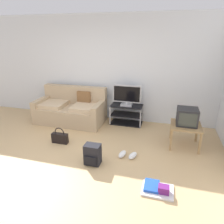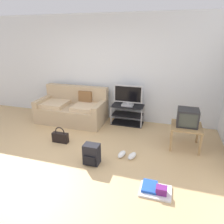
{
  "view_description": "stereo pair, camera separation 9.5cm",
  "coord_description": "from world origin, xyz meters",
  "px_view_note": "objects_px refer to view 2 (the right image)",
  "views": [
    {
      "loc": [
        1.74,
        -2.74,
        2.18
      ],
      "look_at": [
        0.72,
        0.97,
        0.74
      ],
      "focal_mm": 32.74,
      "sensor_mm": 36.0,
      "label": 1
    },
    {
      "loc": [
        1.83,
        -2.72,
        2.18
      ],
      "look_at": [
        0.72,
        0.97,
        0.74
      ],
      "focal_mm": 32.74,
      "sensor_mm": 36.0,
      "label": 2
    }
  ],
  "objects_px": {
    "couch": "(73,109)",
    "side_table": "(186,129)",
    "handbag": "(60,137)",
    "flat_tv": "(128,96)",
    "tv_stand": "(128,115)",
    "crt_tv": "(188,117)",
    "sneakers_pair": "(127,155)",
    "floor_tray": "(155,190)",
    "backpack": "(92,154)"
  },
  "relations": [
    {
      "from": "flat_tv",
      "to": "side_table",
      "type": "bearing_deg",
      "value": -30.0
    },
    {
      "from": "tv_stand",
      "to": "handbag",
      "type": "bearing_deg",
      "value": -129.62
    },
    {
      "from": "couch",
      "to": "sneakers_pair",
      "type": "height_order",
      "value": "couch"
    },
    {
      "from": "sneakers_pair",
      "to": "floor_tray",
      "type": "bearing_deg",
      "value": -52.06
    },
    {
      "from": "side_table",
      "to": "backpack",
      "type": "relative_size",
      "value": 1.58
    },
    {
      "from": "flat_tv",
      "to": "side_table",
      "type": "distance_m",
      "value": 1.65
    },
    {
      "from": "side_table",
      "to": "handbag",
      "type": "relative_size",
      "value": 1.68
    },
    {
      "from": "tv_stand",
      "to": "side_table",
      "type": "bearing_deg",
      "value": -30.68
    },
    {
      "from": "couch",
      "to": "side_table",
      "type": "height_order",
      "value": "couch"
    },
    {
      "from": "crt_tv",
      "to": "backpack",
      "type": "bearing_deg",
      "value": -145.11
    },
    {
      "from": "couch",
      "to": "side_table",
      "type": "distance_m",
      "value": 2.91
    },
    {
      "from": "side_table",
      "to": "crt_tv",
      "type": "height_order",
      "value": "crt_tv"
    },
    {
      "from": "tv_stand",
      "to": "crt_tv",
      "type": "distance_m",
      "value": 1.67
    },
    {
      "from": "side_table",
      "to": "floor_tray",
      "type": "bearing_deg",
      "value": -106.25
    },
    {
      "from": "flat_tv",
      "to": "handbag",
      "type": "distance_m",
      "value": 1.93
    },
    {
      "from": "side_table",
      "to": "handbag",
      "type": "xyz_separation_m",
      "value": [
        -2.57,
        -0.58,
        -0.29
      ]
    },
    {
      "from": "flat_tv",
      "to": "handbag",
      "type": "bearing_deg",
      "value": -130.07
    },
    {
      "from": "floor_tray",
      "to": "couch",
      "type": "bearing_deg",
      "value": 138.72
    },
    {
      "from": "crt_tv",
      "to": "flat_tv",
      "type": "bearing_deg",
      "value": 150.5
    },
    {
      "from": "flat_tv",
      "to": "sneakers_pair",
      "type": "bearing_deg",
      "value": -77.4
    },
    {
      "from": "backpack",
      "to": "floor_tray",
      "type": "height_order",
      "value": "backpack"
    },
    {
      "from": "side_table",
      "to": "floor_tray",
      "type": "height_order",
      "value": "side_table"
    },
    {
      "from": "crt_tv",
      "to": "floor_tray",
      "type": "xyz_separation_m",
      "value": [
        -0.44,
        -1.54,
        -0.61
      ]
    },
    {
      "from": "couch",
      "to": "sneakers_pair",
      "type": "bearing_deg",
      "value": -36.51
    },
    {
      "from": "tv_stand",
      "to": "crt_tv",
      "type": "relative_size",
      "value": 2.0
    },
    {
      "from": "couch",
      "to": "flat_tv",
      "type": "bearing_deg",
      "value": 8.44
    },
    {
      "from": "sneakers_pair",
      "to": "flat_tv",
      "type": "bearing_deg",
      "value": 102.6
    },
    {
      "from": "side_table",
      "to": "sneakers_pair",
      "type": "relative_size",
      "value": 1.59
    },
    {
      "from": "tv_stand",
      "to": "sneakers_pair",
      "type": "height_order",
      "value": "tv_stand"
    },
    {
      "from": "tv_stand",
      "to": "side_table",
      "type": "xyz_separation_m",
      "value": [
        1.4,
        -0.83,
        0.16
      ]
    },
    {
      "from": "backpack",
      "to": "floor_tray",
      "type": "xyz_separation_m",
      "value": [
        1.17,
        -0.41,
        -0.15
      ]
    },
    {
      "from": "tv_stand",
      "to": "flat_tv",
      "type": "bearing_deg",
      "value": -90.0
    },
    {
      "from": "couch",
      "to": "flat_tv",
      "type": "distance_m",
      "value": 1.53
    },
    {
      "from": "side_table",
      "to": "tv_stand",
      "type": "bearing_deg",
      "value": 149.32
    },
    {
      "from": "backpack",
      "to": "sneakers_pair",
      "type": "relative_size",
      "value": 1.01
    },
    {
      "from": "tv_stand",
      "to": "couch",
      "type": "bearing_deg",
      "value": -170.7
    },
    {
      "from": "side_table",
      "to": "crt_tv",
      "type": "bearing_deg",
      "value": 90.0
    },
    {
      "from": "crt_tv",
      "to": "floor_tray",
      "type": "relative_size",
      "value": 0.88
    },
    {
      "from": "tv_stand",
      "to": "crt_tv",
      "type": "height_order",
      "value": "crt_tv"
    },
    {
      "from": "flat_tv",
      "to": "tv_stand",
      "type": "bearing_deg",
      "value": 90.0
    },
    {
      "from": "tv_stand",
      "to": "backpack",
      "type": "xyz_separation_m",
      "value": [
        -0.22,
        -1.94,
        -0.06
      ]
    },
    {
      "from": "couch",
      "to": "flat_tv",
      "type": "height_order",
      "value": "flat_tv"
    },
    {
      "from": "handbag",
      "to": "flat_tv",
      "type": "bearing_deg",
      "value": 49.93
    },
    {
      "from": "flat_tv",
      "to": "floor_tray",
      "type": "relative_size",
      "value": 1.55
    },
    {
      "from": "tv_stand",
      "to": "side_table",
      "type": "relative_size",
      "value": 1.36
    },
    {
      "from": "tv_stand",
      "to": "handbag",
      "type": "distance_m",
      "value": 1.84
    },
    {
      "from": "handbag",
      "to": "sneakers_pair",
      "type": "distance_m",
      "value": 1.52
    },
    {
      "from": "tv_stand",
      "to": "side_table",
      "type": "height_order",
      "value": "tv_stand"
    },
    {
      "from": "couch",
      "to": "floor_tray",
      "type": "bearing_deg",
      "value": -41.28
    },
    {
      "from": "flat_tv",
      "to": "backpack",
      "type": "xyz_separation_m",
      "value": [
        -0.22,
        -1.92,
        -0.58
      ]
    }
  ]
}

